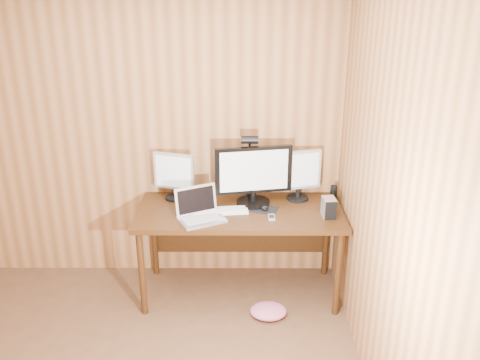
{
  "coord_description": "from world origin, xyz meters",
  "views": [
    {
      "loc": [
        0.94,
        -1.96,
        2.42
      ],
      "look_at": [
        0.93,
        1.58,
        1.02
      ],
      "focal_mm": 38.0,
      "sensor_mm": 36.0,
      "label": 1
    }
  ],
  "objects_px": {
    "hard_drive": "(329,207)",
    "phone": "(272,217)",
    "monitor_center": "(253,175)",
    "speaker": "(333,193)",
    "laptop": "(199,211)",
    "monitor_left": "(174,175)",
    "monitor_right": "(299,174)",
    "mouse": "(265,207)",
    "desk": "(240,220)",
    "keyboard": "(219,211)",
    "desk_lamp": "(250,156)"
  },
  "relations": [
    {
      "from": "hard_drive",
      "to": "phone",
      "type": "relative_size",
      "value": 1.48
    },
    {
      "from": "monitor_center",
      "to": "speaker",
      "type": "bearing_deg",
      "value": -5.7
    },
    {
      "from": "laptop",
      "to": "monitor_left",
      "type": "bearing_deg",
      "value": 95.37
    },
    {
      "from": "monitor_right",
      "to": "hard_drive",
      "type": "relative_size",
      "value": 2.81
    },
    {
      "from": "mouse",
      "to": "hard_drive",
      "type": "distance_m",
      "value": 0.5
    },
    {
      "from": "monitor_right",
      "to": "mouse",
      "type": "relative_size",
      "value": 3.97
    },
    {
      "from": "monitor_center",
      "to": "hard_drive",
      "type": "relative_size",
      "value": 4.12
    },
    {
      "from": "monitor_left",
      "to": "mouse",
      "type": "bearing_deg",
      "value": 0.7
    },
    {
      "from": "monitor_right",
      "to": "laptop",
      "type": "bearing_deg",
      "value": -169.73
    },
    {
      "from": "monitor_right",
      "to": "phone",
      "type": "distance_m",
      "value": 0.47
    },
    {
      "from": "monitor_center",
      "to": "hard_drive",
      "type": "xyz_separation_m",
      "value": [
        0.56,
        -0.23,
        -0.18
      ]
    },
    {
      "from": "mouse",
      "to": "speaker",
      "type": "xyz_separation_m",
      "value": [
        0.56,
        0.17,
        0.04
      ]
    },
    {
      "from": "desk",
      "to": "monitor_center",
      "type": "xyz_separation_m",
      "value": [
        0.11,
        0.05,
        0.37
      ]
    },
    {
      "from": "monitor_left",
      "to": "keyboard",
      "type": "height_order",
      "value": "monitor_left"
    },
    {
      "from": "desk",
      "to": "monitor_left",
      "type": "height_order",
      "value": "monitor_left"
    },
    {
      "from": "desk_lamp",
      "to": "monitor_center",
      "type": "bearing_deg",
      "value": -56.0
    },
    {
      "from": "desk_lamp",
      "to": "monitor_left",
      "type": "bearing_deg",
      "value": -158.63
    },
    {
      "from": "mouse",
      "to": "keyboard",
      "type": "bearing_deg",
      "value": -163.02
    },
    {
      "from": "hard_drive",
      "to": "monitor_center",
      "type": "bearing_deg",
      "value": 152.46
    },
    {
      "from": "monitor_left",
      "to": "hard_drive",
      "type": "distance_m",
      "value": 1.25
    },
    {
      "from": "hard_drive",
      "to": "speaker",
      "type": "height_order",
      "value": "hard_drive"
    },
    {
      "from": "keyboard",
      "to": "speaker",
      "type": "xyz_separation_m",
      "value": [
        0.91,
        0.21,
        0.06
      ]
    },
    {
      "from": "monitor_right",
      "to": "hard_drive",
      "type": "xyz_separation_m",
      "value": [
        0.2,
        -0.32,
        -0.15
      ]
    },
    {
      "from": "monitor_left",
      "to": "mouse",
      "type": "xyz_separation_m",
      "value": [
        0.72,
        -0.21,
        -0.18
      ]
    },
    {
      "from": "monitor_left",
      "to": "laptop",
      "type": "relative_size",
      "value": 0.97
    },
    {
      "from": "speaker",
      "to": "laptop",
      "type": "bearing_deg",
      "value": -163.0
    },
    {
      "from": "monitor_center",
      "to": "desk",
      "type": "bearing_deg",
      "value": -165.43
    },
    {
      "from": "monitor_right",
      "to": "desk_lamp",
      "type": "height_order",
      "value": "desk_lamp"
    },
    {
      "from": "monitor_center",
      "to": "laptop",
      "type": "xyz_separation_m",
      "value": [
        -0.41,
        -0.27,
        -0.19
      ]
    },
    {
      "from": "monitor_right",
      "to": "keyboard",
      "type": "distance_m",
      "value": 0.71
    },
    {
      "from": "desk",
      "to": "monitor_center",
      "type": "distance_m",
      "value": 0.39
    },
    {
      "from": "desk",
      "to": "hard_drive",
      "type": "relative_size",
      "value": 10.85
    },
    {
      "from": "laptop",
      "to": "phone",
      "type": "distance_m",
      "value": 0.54
    },
    {
      "from": "phone",
      "to": "mouse",
      "type": "bearing_deg",
      "value": 107.76
    },
    {
      "from": "laptop",
      "to": "hard_drive",
      "type": "relative_size",
      "value": 2.72
    },
    {
      "from": "laptop",
      "to": "speaker",
      "type": "distance_m",
      "value": 1.1
    },
    {
      "from": "monitor_left",
      "to": "monitor_right",
      "type": "distance_m",
      "value": 1.0
    },
    {
      "from": "desk",
      "to": "phone",
      "type": "relative_size",
      "value": 16.07
    },
    {
      "from": "desk",
      "to": "keyboard",
      "type": "bearing_deg",
      "value": -144.92
    },
    {
      "from": "monitor_center",
      "to": "monitor_left",
      "type": "distance_m",
      "value": 0.64
    },
    {
      "from": "hard_drive",
      "to": "phone",
      "type": "bearing_deg",
      "value": 179.07
    },
    {
      "from": "keyboard",
      "to": "hard_drive",
      "type": "bearing_deg",
      "value": -11.25
    },
    {
      "from": "monitor_center",
      "to": "speaker",
      "type": "distance_m",
      "value": 0.67
    },
    {
      "from": "monitor_left",
      "to": "mouse",
      "type": "height_order",
      "value": "monitor_left"
    },
    {
      "from": "monitor_center",
      "to": "desk_lamp",
      "type": "distance_m",
      "value": 0.16
    },
    {
      "from": "phone",
      "to": "desk",
      "type": "bearing_deg",
      "value": 138.14
    },
    {
      "from": "laptop",
      "to": "mouse",
      "type": "xyz_separation_m",
      "value": [
        0.49,
        0.16,
        -0.04
      ]
    },
    {
      "from": "desk",
      "to": "phone",
      "type": "xyz_separation_m",
      "value": [
        0.24,
        -0.22,
        0.13
      ]
    },
    {
      "from": "keyboard",
      "to": "phone",
      "type": "xyz_separation_m",
      "value": [
        0.4,
        -0.1,
        -0.0
      ]
    },
    {
      "from": "laptop",
      "to": "hard_drive",
      "type": "distance_m",
      "value": 0.97
    }
  ]
}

